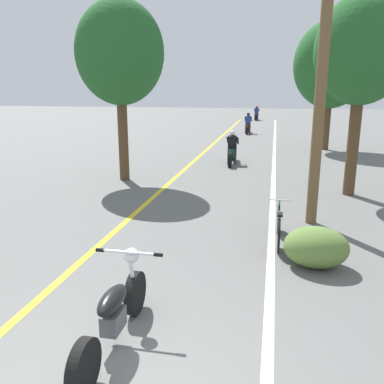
% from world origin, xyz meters
% --- Properties ---
extents(lane_stripe_center, '(0.14, 48.00, 0.01)m').
position_xyz_m(lane_stripe_center, '(-1.70, 13.07, 0.00)').
color(lane_stripe_center, yellow).
rests_on(lane_stripe_center, ground).
extents(lane_stripe_edge, '(0.14, 48.00, 0.01)m').
position_xyz_m(lane_stripe_edge, '(1.60, 13.07, 0.00)').
color(lane_stripe_edge, white).
rests_on(lane_stripe_edge, ground).
extents(utility_pole, '(1.10, 0.24, 6.56)m').
position_xyz_m(utility_pole, '(2.47, 6.29, 3.37)').
color(utility_pole, brown).
rests_on(utility_pole, ground).
extents(roadside_tree_right_near, '(2.51, 2.26, 5.41)m').
position_xyz_m(roadside_tree_right_near, '(3.73, 9.14, 3.92)').
color(roadside_tree_right_near, '#513A23').
rests_on(roadside_tree_right_near, ground).
extents(roadside_tree_right_far, '(3.57, 3.21, 6.12)m').
position_xyz_m(roadside_tree_right_far, '(4.06, 18.15, 4.05)').
color(roadside_tree_right_far, '#513A23').
rests_on(roadside_tree_right_far, ground).
extents(roadside_tree_left, '(2.80, 2.52, 5.66)m').
position_xyz_m(roadside_tree_left, '(-3.30, 9.73, 4.02)').
color(roadside_tree_left, '#513A23').
rests_on(roadside_tree_left, ground).
extents(roadside_bush, '(1.10, 0.88, 0.70)m').
position_xyz_m(roadside_bush, '(2.35, 3.88, 0.35)').
color(roadside_bush, '#5B7A38').
rests_on(roadside_bush, ground).
extents(motorcycle_foreground, '(0.89, 2.13, 0.98)m').
position_xyz_m(motorcycle_foreground, '(-0.19, 1.13, 0.42)').
color(motorcycle_foreground, black).
rests_on(motorcycle_foreground, ground).
extents(motorcycle_rider_lead, '(0.50, 2.12, 1.35)m').
position_xyz_m(motorcycle_rider_lead, '(-0.08, 13.38, 0.51)').
color(motorcycle_rider_lead, black).
rests_on(motorcycle_rider_lead, ground).
extents(motorcycle_rider_mid, '(0.50, 1.99, 1.39)m').
position_xyz_m(motorcycle_rider_mid, '(-0.20, 24.80, 0.53)').
color(motorcycle_rider_mid, black).
rests_on(motorcycle_rider_mid, ground).
extents(motorcycle_rider_far, '(0.50, 2.12, 1.36)m').
position_xyz_m(motorcycle_rider_far, '(-0.19, 36.59, 0.52)').
color(motorcycle_rider_far, black).
rests_on(motorcycle_rider_far, ground).
extents(bicycle_parked, '(0.44, 1.67, 0.75)m').
position_xyz_m(bicycle_parked, '(1.73, 4.92, 0.35)').
color(bicycle_parked, black).
rests_on(bicycle_parked, ground).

